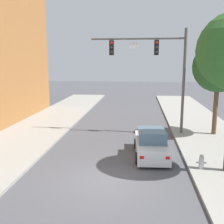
{
  "coord_description": "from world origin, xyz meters",
  "views": [
    {
      "loc": [
        1.51,
        -11.38,
        5.4
      ],
      "look_at": [
        -0.35,
        6.28,
        2.0
      ],
      "focal_mm": 42.93,
      "sensor_mm": 36.0,
      "label": 1
    }
  ],
  "objects_px": {
    "car_lead_white": "(151,144)",
    "street_tree_second": "(218,67)",
    "fire_hydrant": "(201,162)",
    "traffic_signal_mast": "(157,62)"
  },
  "relations": [
    {
      "from": "traffic_signal_mast",
      "to": "fire_hydrant",
      "type": "xyz_separation_m",
      "value": [
        1.9,
        -6.75,
        -4.84
      ]
    },
    {
      "from": "fire_hydrant",
      "to": "street_tree_second",
      "type": "bearing_deg",
      "value": 70.82
    },
    {
      "from": "fire_hydrant",
      "to": "street_tree_second",
      "type": "height_order",
      "value": "street_tree_second"
    },
    {
      "from": "car_lead_white",
      "to": "street_tree_second",
      "type": "distance_m",
      "value": 7.97
    },
    {
      "from": "fire_hydrant",
      "to": "street_tree_second",
      "type": "relative_size",
      "value": 0.11
    },
    {
      "from": "traffic_signal_mast",
      "to": "fire_hydrant",
      "type": "distance_m",
      "value": 8.52
    },
    {
      "from": "traffic_signal_mast",
      "to": "car_lead_white",
      "type": "xyz_separation_m",
      "value": [
        -0.49,
        -4.84,
        -4.63
      ]
    },
    {
      "from": "traffic_signal_mast",
      "to": "street_tree_second",
      "type": "height_order",
      "value": "traffic_signal_mast"
    },
    {
      "from": "car_lead_white",
      "to": "fire_hydrant",
      "type": "bearing_deg",
      "value": -38.56
    },
    {
      "from": "traffic_signal_mast",
      "to": "street_tree_second",
      "type": "distance_m",
      "value": 4.26
    }
  ]
}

